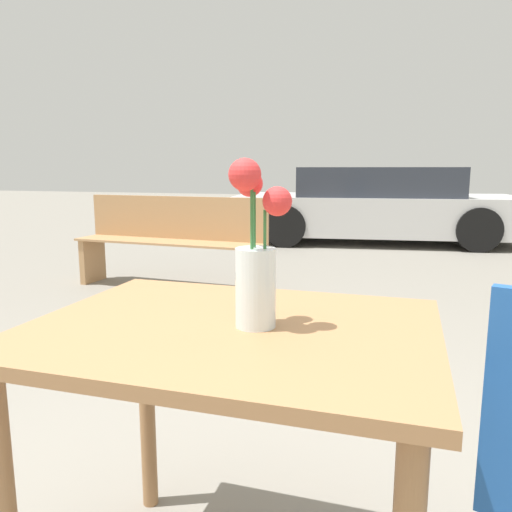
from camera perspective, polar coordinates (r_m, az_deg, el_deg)
name	(u,v)px	position (r m, az deg, el deg)	size (l,w,h in m)	color
table_front	(232,371)	(1.20, -2.73, -13.03)	(0.92, 0.72, 0.75)	#9E7047
flower_vase	(256,264)	(1.10, 0.03, -0.91)	(0.13, 0.14, 0.37)	silver
bench_near	(172,237)	(4.72, -9.55, 2.11)	(1.86, 0.46, 0.85)	tan
parked_car	(375,206)	(7.87, 13.47, 5.60)	(4.39, 2.24, 1.13)	silver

